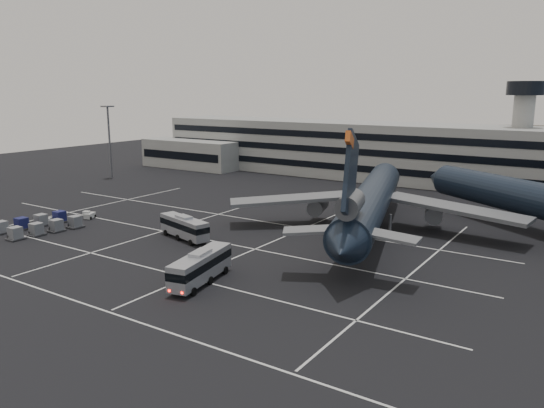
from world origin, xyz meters
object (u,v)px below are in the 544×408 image
at_px(tug_a, 45,221).
at_px(uld_cluster, 39,225).
at_px(bus_far, 184,226).
at_px(trijet_main, 371,201).
at_px(bus_near, 201,266).

height_order(tug_a, uld_cluster, uld_cluster).
relative_size(bus_far, uld_cluster, 0.82).
relative_size(trijet_main, bus_far, 5.37).
distance_m(trijet_main, tug_a, 53.91).
bearing_deg(uld_cluster, bus_near, -5.69).
bearing_deg(bus_near, bus_far, 126.96).
bearing_deg(bus_far, uld_cluster, 127.63).
bearing_deg(trijet_main, bus_near, -120.59).
bearing_deg(bus_near, trijet_main, 64.70).
relative_size(bus_far, tug_a, 4.40).
bearing_deg(bus_near, uld_cluster, 163.05).
bearing_deg(trijet_main, bus_far, -157.12).
height_order(trijet_main, bus_far, trijet_main).
distance_m(bus_far, tug_a, 26.38).
bearing_deg(tug_a, trijet_main, 3.38).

